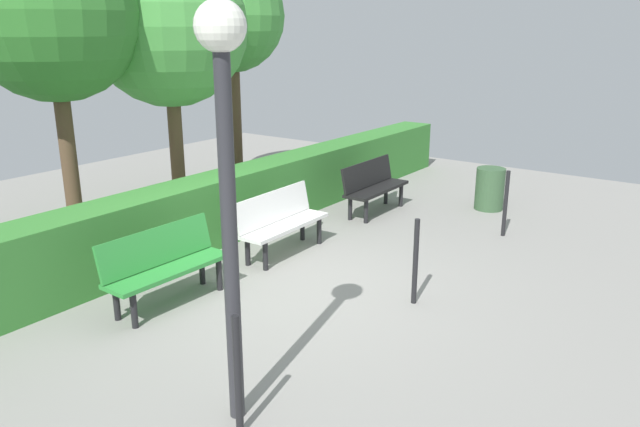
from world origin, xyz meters
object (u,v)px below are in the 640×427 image
Objects in this scene: bench_green at (164,263)px; tree_far at (51,13)px; bench_black at (373,185)px; lamp_post at (225,136)px; trash_bin at (490,189)px; bench_white at (280,220)px; tree_mid at (168,28)px; tree_near at (230,19)px.

tree_far is at bearing -101.54° from bench_green.
tree_far is (-0.61, -2.63, 2.70)m from bench_green.
lamp_post is at bearing 19.98° from bench_black.
bench_black is 2.06× the size of trash_bin.
trash_bin is (-5.14, 4.22, -2.83)m from tree_far.
bench_white is 4.13m from lamp_post.
tree_mid is 5.56m from lamp_post.
tree_far is 5.12m from lamp_post.
tree_mid is 1.70m from tree_far.
bench_white is 4.05m from tree_far.
trash_bin is (-1.41, 4.60, -2.79)m from tree_near.
tree_far reaches higher than bench_black.
tree_mid is at bearing -127.43° from lamp_post.
bench_black is at bearing 91.54° from tree_near.
bench_black is 0.35× the size of tree_mid.
tree_near reaches higher than tree_mid.
lamp_post is at bearing 4.37° from trash_bin.
bench_black is 0.35× the size of tree_near.
bench_white is 0.36× the size of tree_mid.
tree_near is (-2.35, -3.05, 2.67)m from bench_white.
bench_green is at bearing -117.40° from lamp_post.
tree_far reaches higher than bench_green.
lamp_post is at bearing 32.45° from bench_white.
trash_bin is at bearing 156.25° from bench_white.
bench_black is 6.16m from lamp_post.
trash_bin is at bearing 140.62° from tree_far.
bench_white is (2.43, -0.02, 0.00)m from bench_black.
tree_mid reaches higher than bench_white.
tree_mid is at bearing -47.82° from trash_bin.
bench_black is 2.03m from trash_bin.
bench_black is 0.46× the size of lamp_post.
bench_green is 2.12× the size of trash_bin.
tree_mid is at bearing 167.57° from tree_far.
tree_near is at bearing -128.95° from bench_white.
tree_far reaches higher than bench_white.
bench_green is at bearing -1.16° from bench_black.
bench_black is 5.40m from tree_far.
bench_black and bench_green have the same top height.
tree_far is at bearing -63.91° from bench_white.
tree_mid is at bearing -47.40° from bench_black.
bench_white is 1.01× the size of bench_green.
tree_near is (0.08, -3.07, 2.67)m from bench_black.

